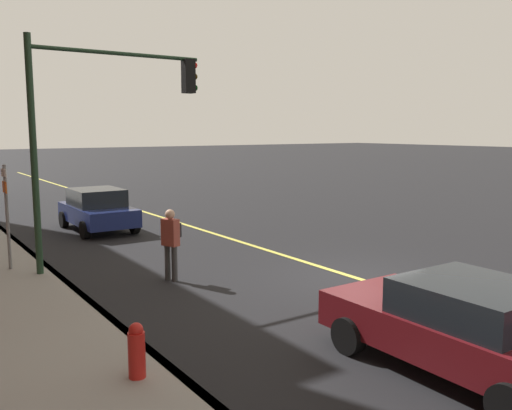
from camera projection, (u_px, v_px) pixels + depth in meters
The scene contains 10 objects.
ground at pixel (352, 277), 13.29m from camera, with size 200.00×200.00×0.00m, color black.
sidewalk_slab at pixel (5, 345), 8.89m from camera, with size 80.00×3.78×0.15m, color gray.
curb_edge at pixel (112, 323), 9.90m from camera, with size 80.00×0.16×0.15m, color slate.
lane_stripe_center at pixel (352, 277), 13.29m from camera, with size 80.00×0.16×0.01m, color #D8CC4C.
car_maroon at pixel (463, 325), 7.98m from camera, with size 4.17×2.08×1.40m.
car_navy at pixel (97, 209), 19.34m from camera, with size 3.84×1.95×1.49m.
pedestrian_with_backpack at pixel (171, 239), 12.85m from camera, with size 0.46×0.46×1.72m.
traffic_light_mast at pixel (103, 114), 13.44m from camera, with size 0.28×4.42×5.76m.
street_sign_post at pixel (7, 210), 13.29m from camera, with size 0.60×0.08×2.74m.
fire_hydrant at pixel (137, 356), 7.52m from camera, with size 0.24×0.24×0.94m.
Camera 1 is at (-9.34, 9.24, 3.57)m, focal length 38.07 mm.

